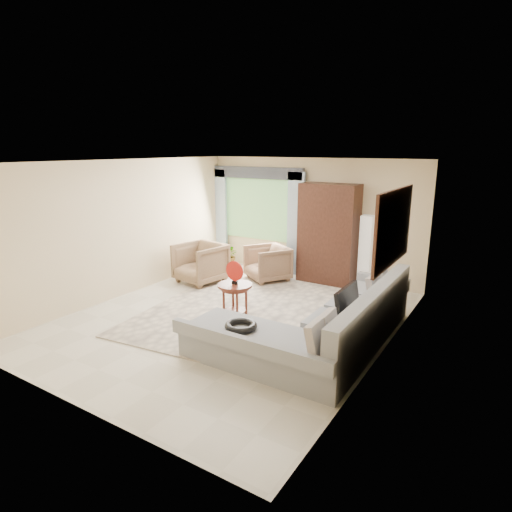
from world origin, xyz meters
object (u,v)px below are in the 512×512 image
Objects in this scene: armchair_right at (267,263)px; floor_lamp at (366,252)px; tv_screen at (348,304)px; armchair_left at (200,263)px; sectional_sofa at (327,330)px; coffee_table at (235,300)px; potted_plant at (230,255)px; armoire at (328,234)px.

floor_lamp reaches higher than armchair_right.
tv_screen is 4.05m from armchair_left.
sectional_sofa is at bearing -81.67° from floor_lamp.
tv_screen reaches higher than coffee_table.
armchair_left is at bearing -81.27° from potted_plant.
floor_lamp is at bearing 2.47° from potted_plant.
armoire is at bearing 78.18° from coffee_table.
coffee_table is at bearing -116.62° from floor_lamp.
armchair_right is 0.40× the size of armoire.
coffee_table reaches higher than potted_plant.
armchair_right is at bearing -19.14° from potted_plant.
floor_lamp is (1.35, 2.70, 0.44)m from coffee_table.
armchair_left reaches higher than potted_plant.
coffee_table is at bearing 171.74° from sectional_sofa.
potted_plant is (-0.21, 1.35, -0.15)m from armchair_left.
armchair_right reaches higher than coffee_table.
armchair_left is (-3.52, 1.46, 0.14)m from sectional_sofa.
tv_screen is 2.99m from floor_lamp.
armchair_right is (-0.60, 2.09, 0.07)m from coffee_table.
sectional_sofa is at bearing -169.71° from tv_screen.
coffee_table is 2.80m from armoire.
coffee_table is 3.21m from potted_plant.
coffee_table is at bearing -41.19° from armchair_right.
sectional_sofa is 3.03m from floor_lamp.
armoire is at bearing 58.20° from armchair_right.
sectional_sofa is 0.51m from tv_screen.
potted_plant is at bearing 145.30° from tv_screen.
armoire is at bearing 117.77° from tv_screen.
sectional_sofa is 2.31× the size of floor_lamp.
potted_plant is (-3.73, 2.82, -0.01)m from sectional_sofa.
floor_lamp is at bearing 98.33° from sectional_sofa.
floor_lamp is at bearing 4.29° from armoire.
sectional_sofa is at bearing -8.26° from coffee_table.
armoire is (2.29, 1.44, 0.63)m from armchair_left.
tv_screen is 3.53m from armchair_right.
coffee_table is 0.39× the size of floor_lamp.
sectional_sofa reaches higher than potted_plant.
floor_lamp is (3.09, 1.50, 0.33)m from armchair_left.
floor_lamp reaches higher than armchair_left.
potted_plant is at bearing 142.95° from sectional_sofa.
armchair_right is at bearing 139.06° from tv_screen.
armoire reaches higher than sectional_sofa.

